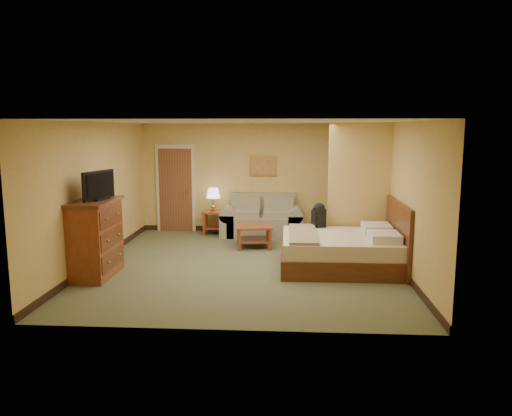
# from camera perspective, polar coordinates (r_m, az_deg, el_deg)

# --- Properties ---
(floor) EXTENTS (6.00, 6.00, 0.00)m
(floor) POSITION_cam_1_polar(r_m,az_deg,el_deg) (9.24, -1.16, -6.50)
(floor) COLOR brown
(floor) RESTS_ON ground
(ceiling) EXTENTS (6.00, 6.00, 0.00)m
(ceiling) POSITION_cam_1_polar(r_m,az_deg,el_deg) (8.90, -1.21, 9.84)
(ceiling) COLOR white
(ceiling) RESTS_ON back_wall
(back_wall) EXTENTS (5.50, 0.02, 2.60)m
(back_wall) POSITION_cam_1_polar(r_m,az_deg,el_deg) (11.95, 0.01, 3.43)
(back_wall) COLOR tan
(back_wall) RESTS_ON floor
(left_wall) EXTENTS (0.02, 6.00, 2.60)m
(left_wall) POSITION_cam_1_polar(r_m,az_deg,el_deg) (9.60, -17.77, 1.58)
(left_wall) COLOR tan
(left_wall) RESTS_ON floor
(right_wall) EXTENTS (0.02, 6.00, 2.60)m
(right_wall) POSITION_cam_1_polar(r_m,az_deg,el_deg) (9.17, 16.21, 1.31)
(right_wall) COLOR tan
(right_wall) RESTS_ON floor
(partition) EXTENTS (1.20, 0.15, 2.60)m
(partition) POSITION_cam_1_polar(r_m,az_deg,el_deg) (9.96, 11.70, 2.09)
(partition) COLOR tan
(partition) RESTS_ON floor
(door) EXTENTS (0.94, 0.16, 2.10)m
(door) POSITION_cam_1_polar(r_m,az_deg,el_deg) (12.22, -9.17, 2.18)
(door) COLOR beige
(door) RESTS_ON floor
(baseboard) EXTENTS (5.50, 0.02, 0.12)m
(baseboard) POSITION_cam_1_polar(r_m,az_deg,el_deg) (12.13, 0.01, -2.41)
(baseboard) COLOR black
(baseboard) RESTS_ON floor
(loveseat) EXTENTS (1.90, 0.88, 0.96)m
(loveseat) POSITION_cam_1_polar(r_m,az_deg,el_deg) (11.67, 0.68, -1.62)
(loveseat) COLOR gray
(loveseat) RESTS_ON floor
(side_table) EXTENTS (0.50, 0.50, 0.55)m
(side_table) POSITION_cam_1_polar(r_m,az_deg,el_deg) (11.84, -4.87, -1.24)
(side_table) COLOR maroon
(side_table) RESTS_ON floor
(table_lamp) EXTENTS (0.33, 0.33, 0.55)m
(table_lamp) POSITION_cam_1_polar(r_m,az_deg,el_deg) (11.75, -4.91, 1.64)
(table_lamp) COLOR #B68A43
(table_lamp) RESTS_ON side_table
(coffee_table) EXTENTS (0.82, 0.82, 0.47)m
(coffee_table) POSITION_cam_1_polar(r_m,az_deg,el_deg) (10.51, -0.25, -2.68)
(coffee_table) COLOR maroon
(coffee_table) RESTS_ON floor
(wall_picture) EXTENTS (0.64, 0.04, 0.50)m
(wall_picture) POSITION_cam_1_polar(r_m,az_deg,el_deg) (11.89, 0.79, 4.85)
(wall_picture) COLOR #B78E3F
(wall_picture) RESTS_ON back_wall
(dresser) EXTENTS (0.64, 1.22, 1.31)m
(dresser) POSITION_cam_1_polar(r_m,az_deg,el_deg) (8.84, -17.88, -3.27)
(dresser) COLOR maroon
(dresser) RESTS_ON floor
(tv) EXTENTS (0.28, 0.78, 0.49)m
(tv) POSITION_cam_1_polar(r_m,az_deg,el_deg) (8.66, -17.54, 2.38)
(tv) COLOR black
(tv) RESTS_ON dresser
(bed) EXTENTS (2.20, 1.87, 1.21)m
(bed) POSITION_cam_1_polar(r_m,az_deg,el_deg) (9.09, 10.28, -4.77)
(bed) COLOR #4E2312
(bed) RESTS_ON floor
(backpack) EXTENTS (0.26, 0.32, 0.47)m
(backpack) POSITION_cam_1_polar(r_m,az_deg,el_deg) (9.73, 7.25, -0.70)
(backpack) COLOR black
(backpack) RESTS_ON bed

